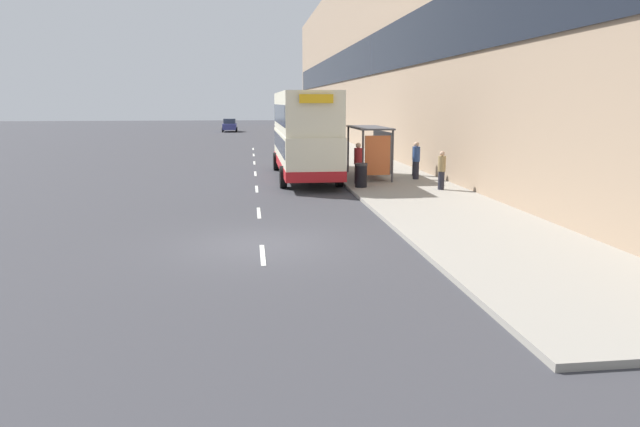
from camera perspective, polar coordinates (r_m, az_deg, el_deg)
The scene contains 18 objects.
ground_plane at distance 15.56m, azimuth -5.85°, elevation -3.15°, with size 220.00×220.00×0.00m, color #38383D.
pavement at distance 54.14m, azimuth 0.19°, elevation 7.11°, with size 5.00×93.00×0.14m.
terrace_facade at distance 54.82m, azimuth 4.50°, elevation 15.54°, with size 3.10×93.00×16.24m.
lane_mark_0 at distance 14.54m, azimuth -5.75°, elevation -4.13°, with size 0.12×2.00×0.01m.
lane_mark_1 at distance 20.01m, azimuth -6.13°, elevation 0.06°, with size 0.12×2.00×0.01m.
lane_mark_2 at distance 25.55m, azimuth -6.35°, elevation 2.44°, with size 0.12×2.00×0.01m.
lane_mark_3 at distance 31.11m, azimuth -6.48°, elevation 3.98°, with size 0.12×2.00×0.01m.
lane_mark_4 at distance 36.69m, azimuth -6.58°, elevation 5.05°, with size 0.12×2.00×0.01m.
lane_mark_5 at distance 42.28m, azimuth -6.65°, elevation 5.83°, with size 0.12×2.00×0.01m.
lane_mark_6 at distance 47.87m, azimuth -6.71°, elevation 6.43°, with size 0.12×2.00×0.01m.
bus_shelter at distance 28.18m, azimuth 5.42°, elevation 7.09°, with size 1.60×4.20×2.48m.
double_decker_bus_near at distance 28.98m, azimuth -1.59°, elevation 8.05°, with size 2.85×10.71×4.30m.
car_0 at distance 76.74m, azimuth -9.02°, elevation 8.71°, with size 1.94×4.27×1.69m.
pedestrian_at_shelter at distance 29.42m, azimuth 9.50°, elevation 5.44°, with size 0.33×0.33×1.69m.
pedestrian_1 at distance 26.13m, azimuth 3.82°, elevation 5.08°, with size 0.37×0.37×1.86m.
pedestrian_2 at distance 24.80m, azimuth 12.06°, elevation 4.28°, with size 0.33×0.33×1.64m.
pedestrian_3 at distance 28.02m, azimuth 9.60°, elevation 5.29°, with size 0.36×0.36×1.80m.
litter_bin at distance 25.07m, azimuth 4.13°, elevation 3.85°, with size 0.55×0.55×1.05m.
Camera 1 is at (-0.26, -15.09, 3.80)m, focal length 32.00 mm.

